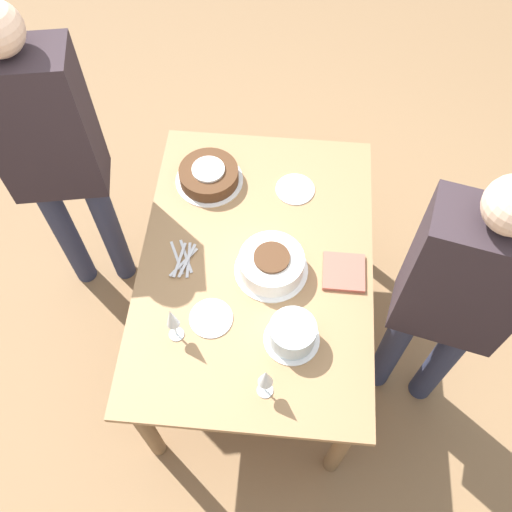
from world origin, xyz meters
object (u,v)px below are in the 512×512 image
(cake_front_chocolate, at_px, (209,175))
(cake_center_white, at_px, (271,264))
(person_watching, at_px, (455,295))
(wine_glass_near, at_px, (266,378))
(cake_back_decorated, at_px, (292,334))
(person_cutting, at_px, (50,149))
(wine_glass_far, at_px, (172,319))

(cake_front_chocolate, bearing_deg, cake_center_white, 35.49)
(cake_center_white, xyz_separation_m, person_watching, (0.16, 0.68, 0.16))
(wine_glass_near, xyz_separation_m, person_watching, (-0.35, 0.66, 0.07))
(cake_back_decorated, bearing_deg, cake_front_chocolate, -150.65)
(cake_front_chocolate, height_order, cake_back_decorated, cake_back_decorated)
(cake_front_chocolate, height_order, person_cutting, person_cutting)
(wine_glass_near, height_order, wine_glass_far, wine_glass_far)
(cake_front_chocolate, relative_size, person_cutting, 0.18)
(cake_back_decorated, bearing_deg, wine_glass_far, -87.53)
(cake_back_decorated, distance_m, person_watching, 0.61)
(cake_center_white, xyz_separation_m, person_cutting, (-0.34, -0.95, 0.22))
(person_cutting, distance_m, person_watching, 1.70)
(wine_glass_near, bearing_deg, cake_center_white, -178.19)
(wine_glass_far, bearing_deg, cake_front_chocolate, 177.94)
(cake_center_white, relative_size, cake_front_chocolate, 0.99)
(wine_glass_near, bearing_deg, cake_front_chocolate, -160.78)
(cake_center_white, relative_size, person_watching, 0.19)
(cake_back_decorated, xyz_separation_m, person_watching, (-0.14, 0.58, 0.15))
(cake_back_decorated, distance_m, person_cutting, 1.25)
(cake_center_white, relative_size, person_cutting, 0.18)
(cake_front_chocolate, relative_size, person_watching, 0.19)
(cake_front_chocolate, xyz_separation_m, wine_glass_far, (0.77, -0.03, 0.11))
(cake_front_chocolate, distance_m, cake_back_decorated, 0.86)
(cake_back_decorated, height_order, wine_glass_near, wine_glass_near)
(cake_center_white, height_order, wine_glass_near, wine_glass_near)
(cake_center_white, distance_m, person_watching, 0.72)
(wine_glass_near, distance_m, wine_glass_far, 0.41)
(cake_center_white, relative_size, wine_glass_far, 1.43)
(cake_front_chocolate, bearing_deg, person_cutting, -80.48)
(person_cutting, bearing_deg, cake_front_chocolate, -1.45)
(wine_glass_near, distance_m, person_watching, 0.75)
(wine_glass_far, distance_m, person_cutting, 0.90)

